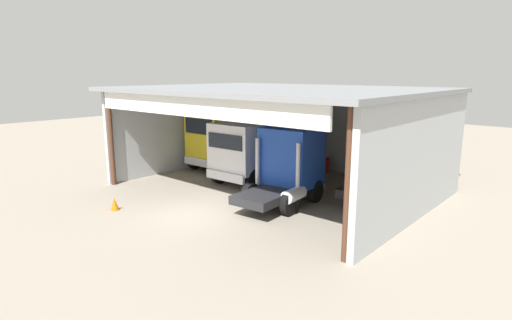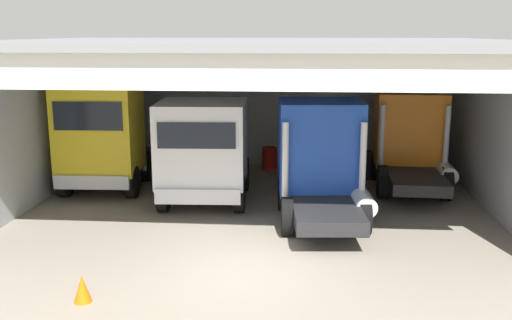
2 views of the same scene
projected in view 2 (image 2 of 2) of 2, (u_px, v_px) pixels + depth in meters
The scene contains 9 objects.
ground_plane at pixel (243, 267), 13.35m from camera, with size 80.00×80.00×0.00m, color gray.
workshop_shed at pixel (262, 87), 18.61m from camera, with size 14.76×11.27×5.08m.
truck_yellow_left_bay at pixel (102, 136), 19.28m from camera, with size 2.79×4.89×3.73m.
truck_white_center_right_bay at pixel (203, 149), 17.84m from camera, with size 2.89×5.14×3.27m.
truck_blue_center_left_bay at pixel (321, 159), 16.54m from camera, with size 2.73×4.74×3.39m.
truck_orange_center_bay at pixel (410, 138), 19.93m from camera, with size 2.53×5.03×3.29m.
oil_drum at pixel (270, 158), 22.70m from camera, with size 0.58×0.58×0.89m, color #B21E19.
tool_cart at pixel (360, 165), 21.37m from camera, with size 0.90×0.60×1.00m, color black.
traffic_cone at pixel (82, 289), 11.56m from camera, with size 0.36×0.36×0.56m, color orange.
Camera 2 is at (1.27, -12.43, 5.30)m, focal length 40.60 mm.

